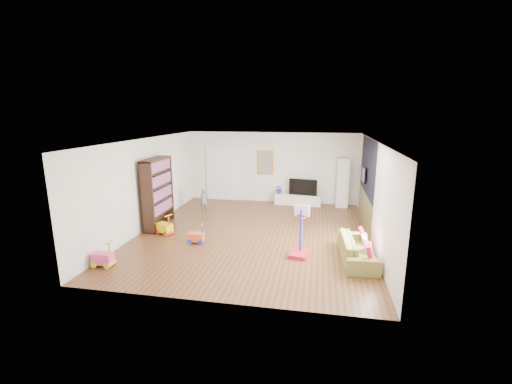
% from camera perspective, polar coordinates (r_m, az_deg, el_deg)
% --- Properties ---
extents(floor, '(6.50, 7.50, 0.00)m').
position_cam_1_polar(floor, '(10.01, -0.42, -6.94)').
color(floor, brown).
rests_on(floor, ground).
extents(ceiling, '(6.50, 7.50, 0.00)m').
position_cam_1_polar(ceiling, '(9.43, -0.45, 8.66)').
color(ceiling, white).
rests_on(ceiling, ground).
extents(wall_back, '(6.50, 0.00, 2.70)m').
position_cam_1_polar(wall_back, '(13.26, 2.67, 4.08)').
color(wall_back, silver).
rests_on(wall_back, ground).
extents(wall_front, '(6.50, 0.00, 2.70)m').
position_cam_1_polar(wall_front, '(6.13, -7.21, -6.87)').
color(wall_front, silver).
rests_on(wall_front, ground).
extents(wall_left, '(0.00, 7.50, 2.70)m').
position_cam_1_polar(wall_left, '(10.72, -17.75, 1.29)').
color(wall_left, white).
rests_on(wall_left, ground).
extents(wall_right, '(0.00, 7.50, 2.70)m').
position_cam_1_polar(wall_right, '(9.57, 19.04, -0.18)').
color(wall_right, white).
rests_on(wall_right, ground).
extents(navy_accent, '(0.01, 3.20, 1.70)m').
position_cam_1_polar(navy_accent, '(10.84, 18.13, 4.07)').
color(navy_accent, black).
rests_on(navy_accent, wall_right).
extents(olive_wainscot, '(0.01, 3.20, 1.00)m').
position_cam_1_polar(olive_wainscot, '(11.11, 17.64, -2.81)').
color(olive_wainscot, brown).
rests_on(olive_wainscot, wall_right).
extents(doorway, '(1.45, 0.06, 2.10)m').
position_cam_1_polar(doorway, '(13.66, -5.29, 3.03)').
color(doorway, white).
rests_on(doorway, ground).
extents(painting_back, '(0.62, 0.06, 0.92)m').
position_cam_1_polar(painting_back, '(13.23, 1.58, 4.94)').
color(painting_back, gold).
rests_on(painting_back, wall_back).
extents(artwork_right, '(0.04, 0.56, 0.46)m').
position_cam_1_polar(artwork_right, '(11.07, 17.56, 2.72)').
color(artwork_right, '#7F3F8C').
rests_on(artwork_right, wall_right).
extents(media_console, '(1.74, 0.49, 0.40)m').
position_cam_1_polar(media_console, '(13.11, 6.98, -1.24)').
color(media_console, silver).
rests_on(media_console, ground).
extents(tall_cabinet, '(0.43, 0.43, 1.81)m').
position_cam_1_polar(tall_cabinet, '(12.97, 14.22, 1.49)').
color(tall_cabinet, white).
rests_on(tall_cabinet, ground).
extents(bookshelf, '(0.41, 1.45, 2.11)m').
position_cam_1_polar(bookshelf, '(10.76, -16.07, -0.17)').
color(bookshelf, black).
rests_on(bookshelf, ground).
extents(sofa, '(0.84, 1.91, 0.55)m').
position_cam_1_polar(sofa, '(8.57, 16.61, -9.10)').
color(sofa, olive).
rests_on(sofa, ground).
extents(basketball_hoop, '(0.52, 0.60, 1.26)m').
position_cam_1_polar(basketball_hoop, '(8.36, 7.26, -6.57)').
color(basketball_hoop, '#B31932').
rests_on(basketball_hoop, ground).
extents(ride_on_yellow, '(0.53, 0.44, 0.61)m').
position_cam_1_polar(ride_on_yellow, '(10.21, -15.04, -5.19)').
color(ride_on_yellow, '#D6CB00').
rests_on(ride_on_yellow, ground).
extents(ride_on_orange, '(0.42, 0.27, 0.54)m').
position_cam_1_polar(ride_on_orange, '(9.36, -9.95, -6.84)').
color(ride_on_orange, '#E2592A').
rests_on(ride_on_orange, ground).
extents(ride_on_pink, '(0.46, 0.30, 0.60)m').
position_cam_1_polar(ride_on_pink, '(8.63, -24.25, -9.38)').
color(ride_on_pink, '#EA4286').
rests_on(ride_on_pink, ground).
extents(child, '(0.37, 0.33, 0.85)m').
position_cam_1_polar(child, '(12.14, -8.69, -1.36)').
color(child, slate).
rests_on(child, ground).
extents(tv, '(1.07, 0.30, 0.61)m').
position_cam_1_polar(tv, '(12.99, 7.93, 0.90)').
color(tv, black).
rests_on(tv, media_console).
extents(vase_plant, '(0.39, 0.36, 0.36)m').
position_cam_1_polar(vase_plant, '(13.09, 3.95, 0.51)').
color(vase_plant, '#103595').
rests_on(vase_plant, media_console).
extents(pillow_left, '(0.15, 0.38, 0.37)m').
position_cam_1_polar(pillow_left, '(8.03, 18.44, -9.54)').
color(pillow_left, red).
rests_on(pillow_left, sofa).
extents(pillow_center, '(0.12, 0.37, 0.37)m').
position_cam_1_polar(pillow_center, '(8.50, 17.80, -8.20)').
color(pillow_center, silver).
rests_on(pillow_center, sofa).
extents(pillow_right, '(0.12, 0.35, 0.35)m').
position_cam_1_polar(pillow_right, '(9.04, 17.31, -6.89)').
color(pillow_right, '#AA1521').
rests_on(pillow_right, sofa).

